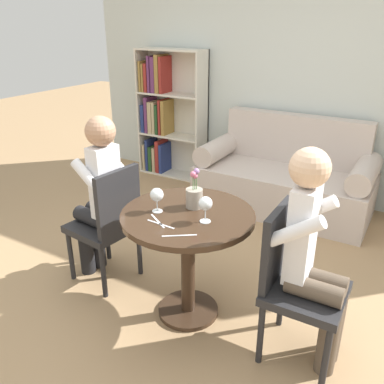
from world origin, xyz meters
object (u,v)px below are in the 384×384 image
(bookshelf_left, at_px, (165,115))
(person_left, at_px, (99,196))
(person_right, at_px, (314,256))
(wine_glass_left, at_px, (157,196))
(wine_glass_right, at_px, (205,204))
(flower_vase, at_px, (194,196))
(chair_right, at_px, (294,279))
(chair_left, at_px, (109,221))
(couch, at_px, (285,179))

(bookshelf_left, distance_m, person_left, 2.30)
(person_right, relative_size, wine_glass_left, 8.26)
(wine_glass_left, bearing_deg, person_right, 5.41)
(bookshelf_left, xyz_separation_m, wine_glass_right, (1.77, -2.22, 0.10))
(flower_vase, bearing_deg, bookshelf_left, 127.80)
(chair_right, xyz_separation_m, person_right, (0.09, 0.00, 0.17))
(chair_left, relative_size, chair_right, 1.00)
(person_right, distance_m, wine_glass_right, 0.65)
(wine_glass_right, bearing_deg, flower_vase, 137.88)
(wine_glass_left, bearing_deg, chair_left, 168.10)
(chair_right, xyz_separation_m, person_left, (-1.44, 0.04, 0.17))
(bookshelf_left, xyz_separation_m, chair_left, (0.95, -2.15, -0.25))
(couch, relative_size, wine_glass_right, 10.93)
(couch, distance_m, flower_vase, 1.89)
(bookshelf_left, distance_m, wine_glass_left, 2.68)
(bookshelf_left, distance_m, wine_glass_right, 2.84)
(couch, xyz_separation_m, chair_left, (-0.67, -1.88, 0.18))
(bookshelf_left, height_order, chair_right, bookshelf_left)
(bookshelf_left, bearing_deg, wine_glass_right, -51.48)
(couch, distance_m, person_right, 2.08)
(chair_left, relative_size, person_left, 0.72)
(couch, bearing_deg, chair_right, -70.48)
(chair_left, distance_m, person_left, 0.19)
(bookshelf_left, xyz_separation_m, person_right, (2.39, -2.16, -0.07))
(chair_right, relative_size, wine_glass_left, 5.95)
(person_left, xyz_separation_m, wine_glass_right, (0.91, -0.09, 0.19))
(bookshelf_left, distance_m, chair_right, 3.17)
(person_right, bearing_deg, chair_right, 90.29)
(bookshelf_left, relative_size, flower_vase, 5.93)
(person_right, xyz_separation_m, wine_glass_left, (-0.93, -0.09, 0.17))
(chair_right, xyz_separation_m, wine_glass_left, (-0.85, -0.09, 0.35))
(person_left, bearing_deg, person_right, 95.49)
(person_left, distance_m, person_right, 1.52)
(couch, xyz_separation_m, bookshelf_left, (-1.63, 0.26, 0.43))
(wine_glass_right, xyz_separation_m, flower_vase, (-0.15, 0.14, -0.03))
(couch, xyz_separation_m, flower_vase, (-0.01, -1.82, 0.50))
(chair_right, height_order, flower_vase, flower_vase)
(person_left, xyz_separation_m, wine_glass_left, (0.59, -0.12, 0.18))
(chair_left, bearing_deg, person_left, -94.55)
(person_left, bearing_deg, wine_glass_left, 84.98)
(chair_left, height_order, person_left, person_left)
(chair_left, relative_size, wine_glass_left, 5.95)
(bookshelf_left, relative_size, chair_left, 1.67)
(bookshelf_left, relative_size, person_left, 1.21)
(chair_right, height_order, person_left, person_left)
(bookshelf_left, xyz_separation_m, flower_vase, (1.62, -2.09, 0.07))
(wine_glass_left, bearing_deg, chair_right, 5.90)
(chair_right, bearing_deg, wine_glass_right, 95.91)
(couch, bearing_deg, wine_glass_right, -85.81)
(bookshelf_left, xyz_separation_m, wine_glass_left, (1.45, -2.25, 0.10))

